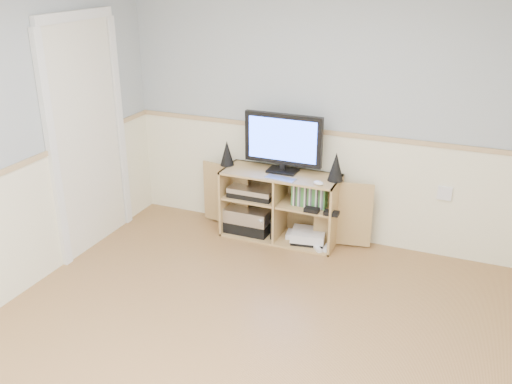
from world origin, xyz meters
The scene contains 11 objects.
room centered at (-0.06, 0.12, 1.22)m, with size 4.04×4.54×2.54m.
media_cabinet centered at (-0.43, 2.07, 0.33)m, with size 1.70×0.41×0.65m.
monitor centered at (-0.43, 2.06, 0.95)m, with size 0.73×0.18×0.55m.
speaker_left centered at (-0.98, 2.04, 0.77)m, with size 0.13×0.13×0.24m, color black.
speaker_right centered at (0.08, 2.04, 0.78)m, with size 0.14×0.14×0.26m, color black.
keyboard centered at (-0.38, 1.88, 0.66)m, with size 0.28×0.11×0.01m, color #BCBCC0.
mouse centered at (-0.03, 1.88, 0.67)m, with size 0.10×0.06×0.04m, color white.
av_components centered at (-0.72, 2.01, 0.22)m, with size 0.51×0.32×0.47m.
game_consoles centered at (-0.15, 2.00, 0.07)m, with size 0.46×0.31×0.11m.
game_cases centered at (-0.13, 2.00, 0.48)m, with size 0.32×0.14×0.19m, color #3F8C3F.
wall_outlet centered at (1.00, 2.23, 0.60)m, with size 0.12×0.03×0.12m, color white.
Camera 1 is at (1.23, -2.57, 2.47)m, focal length 40.00 mm.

